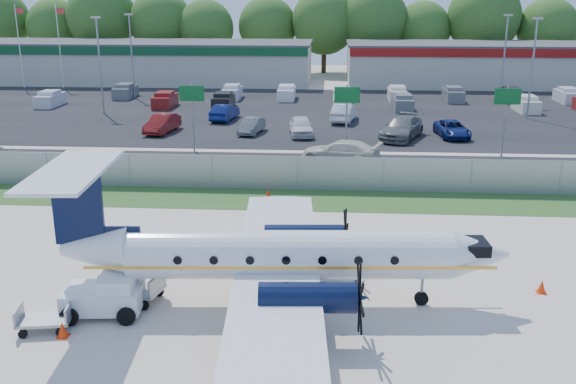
# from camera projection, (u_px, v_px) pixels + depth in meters

# --- Properties ---
(ground) EXTENTS (170.00, 170.00, 0.00)m
(ground) POSITION_uv_depth(u_px,v_px,m) (277.00, 296.00, 24.37)
(ground) COLOR beige
(ground) RESTS_ON ground
(grass_verge) EXTENTS (170.00, 4.00, 0.02)m
(grass_verge) POSITION_uv_depth(u_px,v_px,m) (295.00, 200.00, 35.81)
(grass_verge) COLOR #2D561E
(grass_verge) RESTS_ON ground
(access_road) EXTENTS (170.00, 8.00, 0.02)m
(access_road) POSITION_uv_depth(u_px,v_px,m) (301.00, 168.00, 42.49)
(access_road) COLOR black
(access_road) RESTS_ON ground
(parking_lot) EXTENTS (170.00, 32.00, 0.02)m
(parking_lot) POSITION_uv_depth(u_px,v_px,m) (312.00, 113.00, 62.52)
(parking_lot) COLOR black
(parking_lot) RESTS_ON ground
(perimeter_fence) EXTENTS (120.00, 0.06, 1.99)m
(perimeter_fence) POSITION_uv_depth(u_px,v_px,m) (297.00, 173.00, 37.43)
(perimeter_fence) COLOR gray
(perimeter_fence) RESTS_ON ground
(building_west) EXTENTS (46.40, 12.40, 5.24)m
(building_west) POSITION_uv_depth(u_px,v_px,m) (135.00, 62.00, 84.27)
(building_west) COLOR beige
(building_west) RESTS_ON ground
(building_east) EXTENTS (44.40, 12.40, 5.24)m
(building_east) POSITION_uv_depth(u_px,v_px,m) (523.00, 64.00, 81.03)
(building_east) COLOR beige
(building_east) RESTS_ON ground
(sign_left) EXTENTS (1.80, 0.26, 5.00)m
(sign_left) POSITION_uv_depth(u_px,v_px,m) (192.00, 103.00, 45.68)
(sign_left) COLOR gray
(sign_left) RESTS_ON ground
(sign_mid) EXTENTS (1.80, 0.26, 5.00)m
(sign_mid) POSITION_uv_depth(u_px,v_px,m) (347.00, 105.00, 44.96)
(sign_mid) COLOR gray
(sign_mid) RESTS_ON ground
(sign_right) EXTENTS (1.80, 0.26, 5.00)m
(sign_right) POSITION_uv_depth(u_px,v_px,m) (507.00, 106.00, 44.25)
(sign_right) COLOR gray
(sign_right) RESTS_ON ground
(flagpole_west) EXTENTS (1.06, 0.12, 10.00)m
(flagpole_west) POSITION_uv_depth(u_px,v_px,m) (19.00, 41.00, 77.50)
(flagpole_west) COLOR white
(flagpole_west) RESTS_ON ground
(flagpole_east) EXTENTS (1.06, 0.12, 10.00)m
(flagpole_east) POSITION_uv_depth(u_px,v_px,m) (60.00, 41.00, 77.17)
(flagpole_east) COLOR white
(flagpole_east) RESTS_ON ground
(light_pole_nw) EXTENTS (0.90, 0.35, 9.09)m
(light_pole_nw) POSITION_uv_depth(u_px,v_px,m) (99.00, 59.00, 60.37)
(light_pole_nw) COLOR gray
(light_pole_nw) RESTS_ON ground
(light_pole_ne) EXTENTS (0.90, 0.35, 9.09)m
(light_pole_ne) POSITION_uv_depth(u_px,v_px,m) (533.00, 62.00, 57.79)
(light_pole_ne) COLOR gray
(light_pole_ne) RESTS_ON ground
(light_pole_sw) EXTENTS (0.90, 0.35, 9.09)m
(light_pole_sw) POSITION_uv_depth(u_px,v_px,m) (131.00, 50.00, 69.91)
(light_pole_sw) COLOR gray
(light_pole_sw) RESTS_ON ground
(light_pole_se) EXTENTS (0.90, 0.35, 9.09)m
(light_pole_se) POSITION_uv_depth(u_px,v_px,m) (505.00, 52.00, 67.32)
(light_pole_se) COLOR gray
(light_pole_se) RESTS_ON ground
(tree_line) EXTENTS (112.00, 6.00, 14.00)m
(tree_line) POSITION_uv_depth(u_px,v_px,m) (319.00, 73.00, 94.95)
(tree_line) COLOR #2F5A1A
(tree_line) RESTS_ON ground
(aircraft) EXTENTS (16.77, 16.53, 5.18)m
(aircraft) POSITION_uv_depth(u_px,v_px,m) (280.00, 255.00, 23.09)
(aircraft) COLOR white
(aircraft) RESTS_ON ground
(pushback_tug) EXTENTS (2.86, 2.17, 1.47)m
(pushback_tug) POSITION_uv_depth(u_px,v_px,m) (107.00, 295.00, 22.84)
(pushback_tug) COLOR white
(pushback_tug) RESTS_ON ground
(baggage_cart_near) EXTENTS (1.89, 1.33, 0.91)m
(baggage_cart_near) POSITION_uv_depth(u_px,v_px,m) (45.00, 319.00, 21.76)
(baggage_cart_near) COLOR gray
(baggage_cart_near) RESTS_ON ground
(baggage_cart_far) EXTENTS (2.36, 1.71, 1.12)m
(baggage_cart_far) POSITION_uv_depth(u_px,v_px,m) (133.00, 288.00, 23.87)
(baggage_cart_far) COLOR gray
(baggage_cart_far) RESTS_ON ground
(cone_nose) EXTENTS (0.36, 0.36, 0.51)m
(cone_nose) POSITION_uv_depth(u_px,v_px,m) (542.00, 287.00, 24.57)
(cone_nose) COLOR #EE3007
(cone_nose) RESTS_ON ground
(cone_port_wing) EXTENTS (0.38, 0.38, 0.54)m
(cone_port_wing) POSITION_uv_depth(u_px,v_px,m) (63.00, 330.00, 21.39)
(cone_port_wing) COLOR #EE3007
(cone_port_wing) RESTS_ON ground
(cone_starboard_wing) EXTENTS (0.34, 0.34, 0.49)m
(cone_starboard_wing) POSITION_uv_depth(u_px,v_px,m) (268.00, 193.00, 36.25)
(cone_starboard_wing) COLOR #EE3007
(cone_starboard_wing) RESTS_ON ground
(road_car_mid) EXTENTS (5.87, 3.89, 1.58)m
(road_car_mid) POSITION_uv_depth(u_px,v_px,m) (340.00, 163.00, 43.66)
(road_car_mid) COLOR beige
(road_car_mid) RESTS_ON ground
(parked_car_a) EXTENTS (2.29, 4.79, 1.52)m
(parked_car_a) POSITION_uv_depth(u_px,v_px,m) (163.00, 133.00, 53.43)
(parked_car_a) COLOR maroon
(parked_car_a) RESTS_ON ground
(parked_car_b) EXTENTS (2.03, 4.06, 1.28)m
(parked_car_b) POSITION_uv_depth(u_px,v_px,m) (252.00, 133.00, 53.10)
(parked_car_b) COLOR #595B5E
(parked_car_b) RESTS_ON ground
(parked_car_c) EXTENTS (2.35, 4.73, 1.55)m
(parked_car_c) POSITION_uv_depth(u_px,v_px,m) (301.00, 135.00, 52.33)
(parked_car_c) COLOR silver
(parked_car_c) RESTS_ON ground
(parked_car_d) EXTENTS (4.45, 6.40, 1.72)m
(parked_car_d) POSITION_uv_depth(u_px,v_px,m) (401.00, 139.00, 51.17)
(parked_car_d) COLOR #595B5E
(parked_car_d) RESTS_ON ground
(parked_car_e) EXTENTS (2.58, 4.89, 1.31)m
(parked_car_e) POSITION_uv_depth(u_px,v_px,m) (452.00, 137.00, 51.75)
(parked_car_e) COLOR navy
(parked_car_e) RESTS_ON ground
(parked_car_f) EXTENTS (2.21, 4.66, 1.48)m
(parked_car_f) POSITION_uv_depth(u_px,v_px,m) (225.00, 120.00, 58.71)
(parked_car_f) COLOR navy
(parked_car_f) RESTS_ON ground
(parked_car_g) EXTENTS (2.46, 5.09, 1.61)m
(parked_car_g) POSITION_uv_depth(u_px,v_px,m) (343.00, 121.00, 58.17)
(parked_car_g) COLOR silver
(parked_car_g) RESTS_ON ground
(far_parking_rows) EXTENTS (56.00, 10.00, 1.60)m
(far_parking_rows) POSITION_uv_depth(u_px,v_px,m) (313.00, 104.00, 67.29)
(far_parking_rows) COLOR gray
(far_parking_rows) RESTS_ON ground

